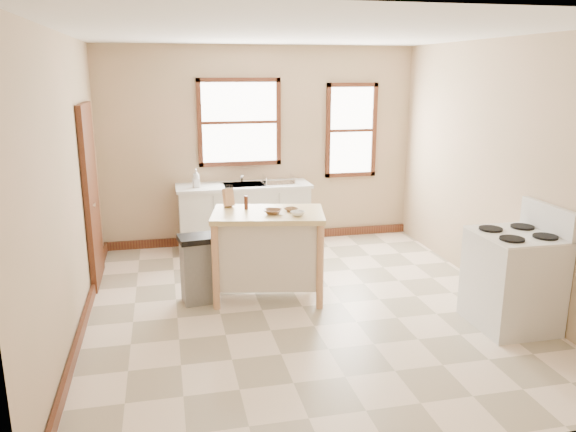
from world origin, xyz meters
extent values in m
plane|color=#F6DEC3|center=(0.00, 0.00, 0.00)|extent=(5.00, 5.00, 0.00)
plane|color=white|center=(0.00, 0.00, 2.80)|extent=(5.00, 5.00, 0.00)
cube|color=tan|center=(0.00, 2.50, 1.40)|extent=(4.50, 0.04, 2.80)
cube|color=tan|center=(-2.25, 0.00, 1.40)|extent=(0.04, 5.00, 2.80)
cube|color=tan|center=(2.25, 0.00, 1.40)|extent=(0.04, 5.00, 2.80)
cube|color=#3E1B11|center=(-2.21, 1.30, 1.05)|extent=(0.06, 0.90, 2.10)
cube|color=#3E1B11|center=(0.00, 2.47, 0.06)|extent=(4.50, 0.04, 0.12)
cube|color=#3E1B11|center=(-2.22, 0.00, 0.06)|extent=(0.04, 5.00, 0.12)
cylinder|color=silver|center=(-0.30, 2.38, 1.03)|extent=(0.03, 0.03, 0.22)
imported|color=#B2B2B2|center=(-0.95, 2.14, 1.05)|extent=(0.11, 0.11, 0.25)
imported|color=#B2B2B2|center=(-0.96, 2.13, 1.01)|extent=(0.10, 0.10, 0.18)
cylinder|color=#482013|center=(-0.51, 0.53, 1.05)|extent=(0.05, 0.05, 0.15)
imported|color=brown|center=(-0.26, 0.27, 1.00)|extent=(0.26, 0.26, 0.05)
imported|color=brown|center=(-0.05, 0.33, 0.99)|extent=(0.19, 0.19, 0.04)
imported|color=white|center=(-0.03, 0.13, 1.00)|extent=(0.16, 0.16, 0.05)
camera|label=1|loc=(-1.37, -5.41, 2.45)|focal=35.00mm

